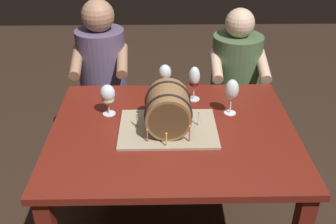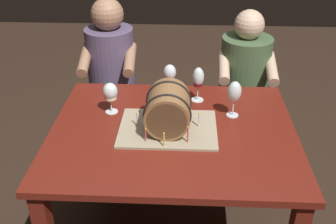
# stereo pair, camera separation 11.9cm
# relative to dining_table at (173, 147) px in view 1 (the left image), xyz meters

# --- Properties ---
(dining_table) EXTENTS (1.24, 1.01, 0.75)m
(dining_table) POSITION_rel_dining_table_xyz_m (0.00, 0.00, 0.00)
(dining_table) COLOR maroon
(dining_table) RESTS_ON ground
(barrel_cake) EXTENTS (0.49, 0.37, 0.24)m
(barrel_cake) POSITION_rel_dining_table_xyz_m (-0.03, 0.00, 0.21)
(barrel_cake) COLOR tan
(barrel_cake) RESTS_ON dining_table
(wine_glass_red) EXTENTS (0.07, 0.07, 0.20)m
(wine_glass_red) POSITION_rel_dining_table_xyz_m (0.13, 0.32, 0.24)
(wine_glass_red) COLOR white
(wine_glass_red) RESTS_ON dining_table
(wine_glass_empty) EXTENTS (0.07, 0.07, 0.20)m
(wine_glass_empty) POSITION_rel_dining_table_xyz_m (0.31, 0.16, 0.25)
(wine_glass_empty) COLOR white
(wine_glass_empty) RESTS_ON dining_table
(wine_glass_white) EXTENTS (0.08, 0.08, 0.17)m
(wine_glass_white) POSITION_rel_dining_table_xyz_m (-0.34, 0.16, 0.23)
(wine_glass_white) COLOR white
(wine_glass_white) RESTS_ON dining_table
(wine_glass_amber) EXTENTS (0.07, 0.07, 0.18)m
(wine_glass_amber) POSITION_rel_dining_table_xyz_m (-0.03, 0.40, 0.23)
(wine_glass_amber) COLOR white
(wine_glass_amber) RESTS_ON dining_table
(person_seated_left) EXTENTS (0.37, 0.47, 1.20)m
(person_seated_left) POSITION_rel_dining_table_xyz_m (-0.46, 0.82, -0.09)
(person_seated_left) COLOR #372D40
(person_seated_left) RESTS_ON ground
(person_seated_right) EXTENTS (0.38, 0.47, 1.13)m
(person_seated_right) POSITION_rel_dining_table_xyz_m (0.46, 0.82, -0.12)
(person_seated_right) COLOR #2A3A24
(person_seated_right) RESTS_ON ground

